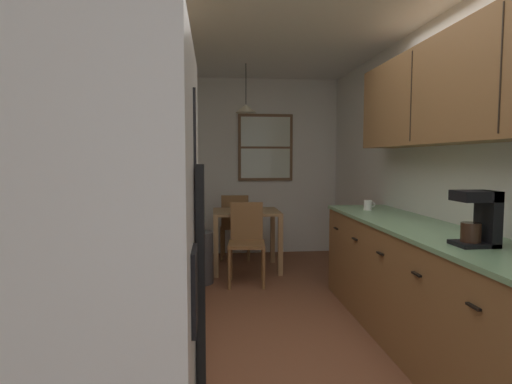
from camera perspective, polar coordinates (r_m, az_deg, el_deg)
The scene contains 23 objects.
ground_plane at distance 3.89m, azimuth 2.53°, elevation -16.54°, with size 12.00×12.00×0.00m, color brown.
wall_left at distance 3.68m, azimuth -18.68°, elevation 2.39°, with size 0.10×9.00×2.55m, color white.
wall_right at distance 4.05m, azimuth 21.86°, elevation 2.48°, with size 0.10×9.00×2.55m, color white.
wall_back at distance 6.26m, azimuth -0.95°, elevation 3.41°, with size 4.40×0.10×2.55m, color white.
ceiling_slab at distance 3.82m, azimuth 2.67°, elevation 22.73°, with size 4.40×9.00×0.08m, color white.
refrigerator at distance 1.45m, azimuth -22.94°, elevation -16.98°, with size 0.74×0.77×1.75m.
stove_range at distance 2.25m, azimuth -18.33°, elevation -20.04°, with size 0.66×0.60×1.10m.
microwave_over_range at distance 2.09m, azimuth -22.23°, elevation 10.78°, with size 0.39×0.60×0.32m.
counter_left at distance 3.52m, azimuth -13.51°, elevation -11.18°, with size 0.64×2.14×0.90m.
upper_cabinets_left at distance 3.40m, azimuth -16.47°, elevation 12.02°, with size 0.33×2.22×0.71m.
counter_right at distance 3.23m, azimuth 23.43°, elevation -12.90°, with size 0.64×3.40×0.90m.
upper_cabinets_right at distance 3.15m, azimuth 26.99°, elevation 12.66°, with size 0.33×3.08×0.74m.
dining_table at distance 5.32m, azimuth -1.33°, elevation -3.97°, with size 0.82×0.72×0.75m.
dining_chair_near at distance 4.78m, azimuth -1.27°, elevation -6.29°, with size 0.43×0.43×0.90m.
dining_chair_far at distance 5.89m, azimuth -2.79°, elevation -4.24°, with size 0.44×0.44×0.90m.
pendant_light at distance 5.29m, azimuth -1.36°, elevation 11.17°, with size 0.26×0.26×0.59m.
back_window at distance 6.21m, azimuth 1.28°, elevation 5.99°, with size 0.80×0.05×0.97m.
trash_bin at distance 4.85m, azimuth -7.75°, elevation -8.74°, with size 0.33×0.33×0.58m, color #3F3F42.
storage_canister at distance 2.57m, azimuth -16.32°, elevation -4.72°, with size 0.13×0.13×0.18m.
dish_towel at distance 2.33m, azimuth -8.49°, elevation -18.21°, with size 0.02×0.16×0.24m, color beige.
coffee_maker at distance 2.72m, azimuth 27.87°, elevation -3.00°, with size 0.22×0.18×0.32m.
mug_spare at distance 4.23m, azimuth 14.81°, elevation -1.71°, with size 0.11×0.08×0.10m.
table_serving_bowl at distance 5.40m, azimuth -0.27°, elevation -2.06°, with size 0.20×0.20×0.06m, color #4C7299.
Camera 1 is at (-0.53, -2.59, 1.40)m, focal length 29.76 mm.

